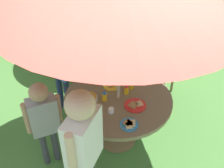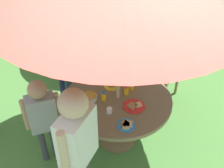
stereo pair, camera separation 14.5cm
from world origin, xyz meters
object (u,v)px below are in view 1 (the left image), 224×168
object	(u,v)px
wooden_chair	(158,60)
dome_tent	(94,6)
child_in_yellow_shirt	(118,48)
juice_bottle_far_right	(132,84)
snack_bowl	(90,97)
plate_near_left	(129,124)
child_in_blue_shirt	(59,59)
plate_near_right	(135,105)
plate_center_front	(136,78)
cup_near	(111,111)
juice_bottle_center_back	(104,96)
child_in_white_shirt	(83,140)
child_in_grey_shirt	(43,116)
juice_bottle_far_left	(126,90)
juice_bottle_mid_left	(90,75)
plate_front_edge	(112,85)
garden_table	(118,106)

from	to	relation	value
wooden_chair	dome_tent	distance (m)	1.63
child_in_yellow_shirt	juice_bottle_far_right	size ratio (longest dim) A/B	10.53
snack_bowl	plate_near_left	distance (m)	0.57
child_in_blue_shirt	plate_near_right	xyz separation A→B (m)	(0.68, -0.95, -0.15)
plate_center_front	cup_near	size ratio (longest dim) A/B	3.68
juice_bottle_center_back	cup_near	xyz separation A→B (m)	(0.01, -0.22, -0.02)
child_in_white_shirt	juice_bottle_far_right	bearing A→B (deg)	-4.78
snack_bowl	plate_center_front	xyz separation A→B (m)	(0.63, 0.23, -0.03)
child_in_grey_shirt	plate_near_left	xyz separation A→B (m)	(0.82, -0.35, -0.02)
juice_bottle_far_left	juice_bottle_mid_left	size ratio (longest dim) A/B	0.82
snack_bowl	juice_bottle_far_right	size ratio (longest dim) A/B	1.40
child_in_yellow_shirt	child_in_grey_shirt	bearing A→B (deg)	-32.68
child_in_grey_shirt	plate_near_left	world-z (taller)	child_in_grey_shirt
plate_near_left	cup_near	size ratio (longest dim) A/B	3.11
child_in_blue_shirt	plate_near_right	distance (m)	1.18
child_in_grey_shirt	wooden_chair	bearing A→B (deg)	20.59
wooden_chair	child_in_yellow_shirt	size ratio (longest dim) A/B	0.79
plate_front_edge	juice_bottle_center_back	xyz separation A→B (m)	(-0.16, -0.22, 0.04)
plate_near_left	juice_bottle_center_back	distance (m)	0.47
dome_tent	juice_bottle_far_left	xyz separation A→B (m)	(-0.18, -2.22, -0.15)
garden_table	cup_near	world-z (taller)	cup_near
child_in_blue_shirt	snack_bowl	distance (m)	0.76
juice_bottle_center_back	dome_tent	bearing A→B (deg)	78.78
wooden_chair	plate_near_left	size ratio (longest dim) A/B	5.49
child_in_yellow_shirt	plate_front_edge	bearing A→B (deg)	-6.16
wooden_chair	cup_near	bearing A→B (deg)	-87.37
wooden_chair	juice_bottle_far_left	world-z (taller)	wooden_chair
wooden_chair	plate_front_edge	size ratio (longest dim) A/B	5.09
dome_tent	plate_center_front	size ratio (longest dim) A/B	11.66
child_in_white_shirt	child_in_blue_shirt	bearing A→B (deg)	37.99
dome_tent	snack_bowl	xyz separation A→B (m)	(-0.61, -2.22, -0.16)
child_in_yellow_shirt	child_in_white_shirt	xyz separation A→B (m)	(-0.80, -1.52, 0.08)
child_in_yellow_shirt	child_in_grey_shirt	size ratio (longest dim) A/B	1.16
juice_bottle_far_left	cup_near	bearing A→B (deg)	-134.89
garden_table	plate_front_edge	xyz separation A→B (m)	(-0.00, 0.22, 0.14)
plate_near_right	plate_center_front	xyz separation A→B (m)	(0.18, 0.47, 0.00)
dome_tent	child_in_grey_shirt	bearing A→B (deg)	-131.91
dome_tent	child_in_yellow_shirt	distance (m)	1.44
plate_near_left	juice_bottle_mid_left	bearing A→B (deg)	102.76
plate_near_left	cup_near	bearing A→B (deg)	117.96
juice_bottle_far_left	juice_bottle_center_back	xyz separation A→B (m)	(-0.27, -0.04, 0.00)
wooden_chair	child_in_blue_shirt	bearing A→B (deg)	-131.06
child_in_yellow_shirt	juice_bottle_far_left	distance (m)	0.80
juice_bottle_far_right	juice_bottle_far_left	bearing A→B (deg)	-141.43
plate_near_right	child_in_yellow_shirt	bearing A→B (deg)	82.95
plate_near_right	juice_bottle_far_left	world-z (taller)	juice_bottle_far_left
garden_table	juice_bottle_center_back	distance (m)	0.24
dome_tent	plate_center_front	xyz separation A→B (m)	(0.03, -1.99, -0.19)
child_in_grey_shirt	plate_near_left	size ratio (longest dim) A/B	6.04
dome_tent	juice_bottle_center_back	distance (m)	2.31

